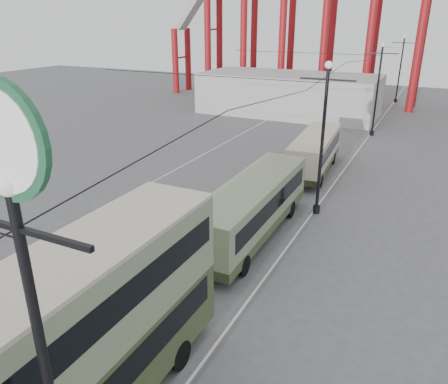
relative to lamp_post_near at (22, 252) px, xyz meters
The scene contains 11 objects.
ground 10.11m from the lamp_post_near, 151.82° to the left, with size 160.00×160.00×0.00m, color #535355.
road_markings 24.87m from the lamp_post_near, 105.88° to the left, with size 12.52×120.00×0.01m.
lamp_post_near is the anchor object (origin of this frame).
lamp_post_mid 21.24m from the lamp_post_near, 90.00° to the left, with size 3.20×0.44×9.32m.
lamp_post_far 43.12m from the lamp_post_near, 90.00° to the left, with size 3.20×0.44×9.32m.
lamp_post_distant 65.08m from the lamp_post_near, 90.00° to the left, with size 3.20×0.44×9.32m.
fairground_shed 51.61m from the lamp_post_near, 103.06° to the left, with size 22.00×10.00×5.00m, color #A9A9A4.
double_decker_bus 5.77m from the lamp_post_near, 125.91° to the left, with size 2.77×10.85×5.82m.
single_decker_green 17.46m from the lamp_post_near, 98.60° to the left, with size 2.74×11.55×3.26m.
single_decker_cream 29.42m from the lamp_post_near, 94.63° to the left, with size 3.18×9.95×3.05m.
pedestrian 15.29m from the lamp_post_near, 106.83° to the left, with size 0.73×0.48×2.00m, color black.
Camera 1 is at (11.54, -7.30, 11.54)m, focal length 35.00 mm.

